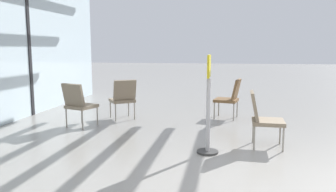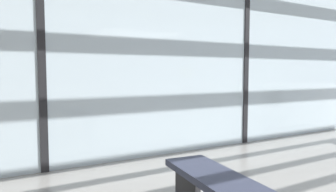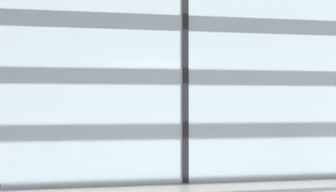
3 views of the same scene
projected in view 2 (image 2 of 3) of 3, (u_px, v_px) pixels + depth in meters
glass_curtain_wall at (245, 53)px, 5.71m from camera, size 14.00×0.08×3.33m
window_mullion_0 at (41, 44)px, 4.00m from camera, size 0.10×0.12×3.33m
window_mullion_1 at (245, 53)px, 5.71m from camera, size 0.10×0.12×3.33m
parked_airplane at (131, 42)px, 10.04m from camera, size 11.77×4.58×4.58m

